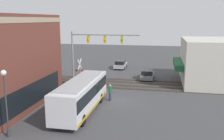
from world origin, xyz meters
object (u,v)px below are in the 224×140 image
object	(u,v)px
crossing_signal	(80,70)
parked_car_grey	(147,75)
parked_car_silver	(121,64)
streetlamp	(6,98)
city_bus	(81,94)
pedestrian_near_bus	(110,92)

from	to	relation	value
crossing_signal	parked_car_grey	world-z (taller)	crossing_signal
parked_car_silver	parked_car_grey	bearing A→B (deg)	-145.28
crossing_signal	streetlamp	size ratio (longest dim) A/B	0.73
city_bus	streetlamp	size ratio (longest dim) A/B	1.95
parked_car_silver	pedestrian_near_bus	distance (m)	18.73
streetlamp	crossing_signal	bearing A→B (deg)	-3.23
parked_car_grey	pedestrian_near_bus	bearing A→B (deg)	162.68
crossing_signal	streetlamp	xyz separation A→B (m)	(-14.51, 0.82, 0.81)
crossing_signal	parked_car_silver	bearing A→B (deg)	-11.88
streetlamp	city_bus	bearing A→B (deg)	-31.22
parked_car_grey	parked_car_silver	bearing A→B (deg)	34.72
parked_car_grey	pedestrian_near_bus	distance (m)	11.35
pedestrian_near_bus	crossing_signal	bearing A→B (deg)	47.83
parked_car_grey	pedestrian_near_bus	world-z (taller)	pedestrian_near_bus
city_bus	parked_car_silver	size ratio (longest dim) A/B	2.16
pedestrian_near_bus	parked_car_silver	bearing A→B (deg)	6.20
parked_car_grey	parked_car_silver	world-z (taller)	parked_car_grey
city_bus	parked_car_silver	world-z (taller)	city_bus
crossing_signal	parked_car_silver	distance (m)	14.50
streetlamp	pedestrian_near_bus	distance (m)	11.75
parked_car_silver	pedestrian_near_bus	bearing A→B (deg)	-173.80
parked_car_silver	streetlamp	bearing A→B (deg)	172.47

